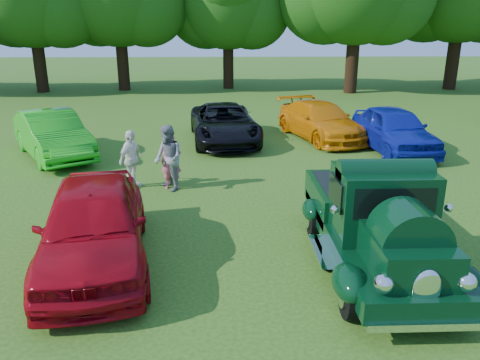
{
  "coord_description": "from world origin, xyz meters",
  "views": [
    {
      "loc": [
        -1.22,
        -8.27,
        4.27
      ],
      "look_at": [
        -0.87,
        1.28,
        1.1
      ],
      "focal_mm": 35.0,
      "sensor_mm": 36.0,
      "label": 1
    }
  ],
  "objects_px": {
    "red_convertible": "(94,224)",
    "back_car_black": "(224,123)",
    "back_car_lime": "(52,135)",
    "back_car_orange": "(320,121)",
    "spectator_white": "(131,159)",
    "back_car_blue": "(394,129)",
    "spectator_pink": "(171,162)",
    "spectator_grey": "(168,158)",
    "hero_pickup": "(375,223)"
  },
  "relations": [
    {
      "from": "red_convertible",
      "to": "back_car_black",
      "type": "xyz_separation_m",
      "value": [
        2.43,
        9.6,
        -0.08
      ]
    },
    {
      "from": "back_car_lime",
      "to": "back_car_orange",
      "type": "xyz_separation_m",
      "value": [
        9.57,
        2.39,
        -0.07
      ]
    },
    {
      "from": "back_car_lime",
      "to": "back_car_black",
      "type": "xyz_separation_m",
      "value": [
        5.79,
        1.98,
        -0.06
      ]
    },
    {
      "from": "spectator_white",
      "to": "back_car_blue",
      "type": "bearing_deg",
      "value": -40.93
    },
    {
      "from": "back_car_black",
      "to": "red_convertible",
      "type": "bearing_deg",
      "value": -110.31
    },
    {
      "from": "back_car_black",
      "to": "spectator_white",
      "type": "relative_size",
      "value": 3.2
    },
    {
      "from": "spectator_pink",
      "to": "spectator_white",
      "type": "distance_m",
      "value": 1.1
    },
    {
      "from": "spectator_grey",
      "to": "back_car_lime",
      "type": "bearing_deg",
      "value": -159.52
    },
    {
      "from": "back_car_lime",
      "to": "spectator_white",
      "type": "height_order",
      "value": "spectator_white"
    },
    {
      "from": "hero_pickup",
      "to": "back_car_black",
      "type": "xyz_separation_m",
      "value": [
        -2.74,
        9.81,
        -0.12
      ]
    },
    {
      "from": "hero_pickup",
      "to": "back_car_orange",
      "type": "bearing_deg",
      "value": 84.17
    },
    {
      "from": "back_car_orange",
      "to": "spectator_white",
      "type": "xyz_separation_m",
      "value": [
        -6.33,
        -5.67,
        0.1
      ]
    },
    {
      "from": "spectator_grey",
      "to": "spectator_white",
      "type": "xyz_separation_m",
      "value": [
        -1.04,
        0.23,
        -0.09
      ]
    },
    {
      "from": "spectator_pink",
      "to": "spectator_grey",
      "type": "height_order",
      "value": "spectator_grey"
    },
    {
      "from": "back_car_black",
      "to": "spectator_grey",
      "type": "xyz_separation_m",
      "value": [
        -1.51,
        -5.49,
        0.18
      ]
    },
    {
      "from": "spectator_pink",
      "to": "spectator_white",
      "type": "height_order",
      "value": "spectator_white"
    },
    {
      "from": "back_car_lime",
      "to": "back_car_black",
      "type": "relative_size",
      "value": 0.91
    },
    {
      "from": "back_car_blue",
      "to": "spectator_grey",
      "type": "relative_size",
      "value": 2.59
    },
    {
      "from": "red_convertible",
      "to": "spectator_white",
      "type": "xyz_separation_m",
      "value": [
        -0.12,
        4.34,
        0.01
      ]
    },
    {
      "from": "back_car_orange",
      "to": "back_car_black",
      "type": "bearing_deg",
      "value": 169.37
    },
    {
      "from": "back_car_black",
      "to": "hero_pickup",
      "type": "bearing_deg",
      "value": -80.53
    },
    {
      "from": "hero_pickup",
      "to": "back_car_blue",
      "type": "distance_m",
      "value": 8.82
    },
    {
      "from": "red_convertible",
      "to": "back_car_blue",
      "type": "distance_m",
      "value": 11.6
    },
    {
      "from": "red_convertible",
      "to": "back_car_black",
      "type": "height_order",
      "value": "red_convertible"
    },
    {
      "from": "back_car_lime",
      "to": "spectator_grey",
      "type": "distance_m",
      "value": 5.53
    },
    {
      "from": "back_car_lime",
      "to": "back_car_black",
      "type": "bearing_deg",
      "value": -13.88
    },
    {
      "from": "spectator_pink",
      "to": "back_car_lime",
      "type": "bearing_deg",
      "value": 143.36
    },
    {
      "from": "hero_pickup",
      "to": "spectator_white",
      "type": "distance_m",
      "value": 6.98
    },
    {
      "from": "red_convertible",
      "to": "back_car_orange",
      "type": "relative_size",
      "value": 0.96
    },
    {
      "from": "red_convertible",
      "to": "back_car_black",
      "type": "bearing_deg",
      "value": 64.99
    },
    {
      "from": "back_car_lime",
      "to": "spectator_grey",
      "type": "bearing_deg",
      "value": -72.14
    },
    {
      "from": "back_car_black",
      "to": "spectator_grey",
      "type": "height_order",
      "value": "spectator_grey"
    },
    {
      "from": "back_car_black",
      "to": "spectator_white",
      "type": "bearing_deg",
      "value": -121.98
    },
    {
      "from": "back_car_black",
      "to": "back_car_orange",
      "type": "relative_size",
      "value": 1.05
    },
    {
      "from": "hero_pickup",
      "to": "spectator_grey",
      "type": "distance_m",
      "value": 6.06
    },
    {
      "from": "red_convertible",
      "to": "spectator_pink",
      "type": "distance_m",
      "value": 4.35
    },
    {
      "from": "back_car_orange",
      "to": "spectator_grey",
      "type": "xyz_separation_m",
      "value": [
        -5.29,
        -5.9,
        0.18
      ]
    },
    {
      "from": "spectator_pink",
      "to": "hero_pickup",
      "type": "bearing_deg",
      "value": -45.36
    },
    {
      "from": "spectator_white",
      "to": "spectator_grey",
      "type": "bearing_deg",
      "value": -76.5
    },
    {
      "from": "back_car_lime",
      "to": "spectator_pink",
      "type": "height_order",
      "value": "back_car_lime"
    },
    {
      "from": "spectator_pink",
      "to": "spectator_grey",
      "type": "bearing_deg",
      "value": -116.05
    },
    {
      "from": "hero_pickup",
      "to": "spectator_pink",
      "type": "height_order",
      "value": "hero_pickup"
    },
    {
      "from": "spectator_grey",
      "to": "spectator_white",
      "type": "bearing_deg",
      "value": -132.57
    },
    {
      "from": "spectator_grey",
      "to": "spectator_pink",
      "type": "bearing_deg",
      "value": 122.43
    },
    {
      "from": "back_car_blue",
      "to": "spectator_pink",
      "type": "bearing_deg",
      "value": -157.39
    },
    {
      "from": "spectator_grey",
      "to": "spectator_white",
      "type": "relative_size",
      "value": 1.11
    },
    {
      "from": "spectator_pink",
      "to": "red_convertible",
      "type": "bearing_deg",
      "value": -101.66
    },
    {
      "from": "red_convertible",
      "to": "back_car_orange",
      "type": "height_order",
      "value": "red_convertible"
    },
    {
      "from": "hero_pickup",
      "to": "back_car_blue",
      "type": "xyz_separation_m",
      "value": [
        3.25,
        8.2,
        -0.05
      ]
    },
    {
      "from": "red_convertible",
      "to": "back_car_lime",
      "type": "relative_size",
      "value": 1.0
    }
  ]
}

